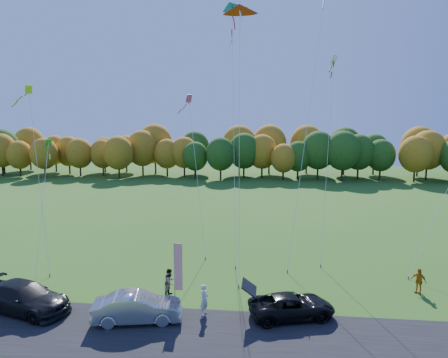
# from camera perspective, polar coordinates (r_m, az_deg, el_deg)

# --- Properties ---
(ground) EXTENTS (160.00, 160.00, 0.00)m
(ground) POSITION_cam_1_polar(r_m,az_deg,el_deg) (26.35, -1.46, -17.20)
(ground) COLOR #2A5316
(asphalt_strip) EXTENTS (90.00, 6.00, 0.01)m
(asphalt_strip) POSITION_cam_1_polar(r_m,az_deg,el_deg) (22.84, -2.89, -21.47)
(asphalt_strip) COLOR black
(asphalt_strip) RESTS_ON ground
(tree_line) EXTENTS (116.00, 12.00, 10.00)m
(tree_line) POSITION_cam_1_polar(r_m,az_deg,el_deg) (79.44, 3.79, 0.09)
(tree_line) COLOR #1E4711
(tree_line) RESTS_ON ground
(black_suv) EXTENTS (5.41, 3.58, 1.38)m
(black_suv) POSITION_cam_1_polar(r_m,az_deg,el_deg) (24.64, 9.65, -17.43)
(black_suv) COLOR black
(black_suv) RESTS_ON ground
(silver_sedan) EXTENTS (5.27, 2.72, 1.66)m
(silver_sedan) POSITION_cam_1_polar(r_m,az_deg,el_deg) (24.33, -12.24, -17.49)
(silver_sedan) COLOR #AFAEB3
(silver_sedan) RESTS_ON ground
(dark_truck_a) EXTENTS (6.36, 3.94, 1.72)m
(dark_truck_a) POSITION_cam_1_polar(r_m,az_deg,el_deg) (27.68, -26.64, -14.87)
(dark_truck_a) COLOR black
(dark_truck_a) RESTS_ON ground
(person_tailgate_a) EXTENTS (0.65, 0.79, 1.85)m
(person_tailgate_a) POSITION_cam_1_polar(r_m,az_deg,el_deg) (24.51, -2.83, -16.85)
(person_tailgate_a) COLOR silver
(person_tailgate_a) RESTS_ON ground
(person_tailgate_b) EXTENTS (0.87, 1.01, 1.78)m
(person_tailgate_b) POSITION_cam_1_polar(r_m,az_deg,el_deg) (27.19, -7.75, -14.38)
(person_tailgate_b) COLOR gray
(person_tailgate_b) RESTS_ON ground
(person_east) EXTENTS (0.99, 0.98, 1.68)m
(person_east) POSITION_cam_1_polar(r_m,az_deg,el_deg) (30.20, 26.05, -12.92)
(person_east) COLOR #BA7411
(person_east) RESTS_ON ground
(feather_flag) EXTENTS (0.53, 0.07, 4.00)m
(feather_flag) POSITION_cam_1_polar(r_m,az_deg,el_deg) (25.37, -6.66, -12.28)
(feather_flag) COLOR #999999
(feather_flag) RESTS_ON ground
(kite_delta_blue) EXTENTS (2.75, 11.53, 23.72)m
(kite_delta_blue) POSITION_cam_1_polar(r_m,az_deg,el_deg) (35.12, 1.36, 9.29)
(kite_delta_blue) COLOR #4C3F33
(kite_delta_blue) RESTS_ON ground
(kite_parafoil_orange) EXTENTS (5.68, 11.65, 24.82)m
(kite_parafoil_orange) POSITION_cam_1_polar(r_m,az_deg,el_deg) (34.77, 12.08, 9.58)
(kite_parafoil_orange) COLOR #4C3F33
(kite_parafoil_orange) RESTS_ON ground
(kite_delta_red) EXTENTS (2.97, 9.84, 22.13)m
(kite_delta_red) POSITION_cam_1_polar(r_m,az_deg,el_deg) (30.91, 2.18, 9.35)
(kite_delta_red) COLOR #4C3F33
(kite_delta_red) RESTS_ON ground
(kite_diamond_yellow) EXTENTS (4.47, 5.80, 14.58)m
(kite_diamond_yellow) POSITION_cam_1_polar(r_m,az_deg,el_deg) (34.23, -24.98, 0.34)
(kite_diamond_yellow) COLOR #4C3F33
(kite_diamond_yellow) RESTS_ON ground
(kite_diamond_green) EXTENTS (2.37, 6.61, 10.18)m
(kite_diamond_green) POSITION_cam_1_polar(r_m,az_deg,el_deg) (32.87, -24.54, -3.72)
(kite_diamond_green) COLOR #4C3F33
(kite_diamond_green) RESTS_ON ground
(kite_diamond_white) EXTENTS (2.18, 7.31, 17.50)m
(kite_diamond_white) POSITION_cam_1_polar(r_m,az_deg,el_deg) (34.33, 14.60, 3.31)
(kite_diamond_white) COLOR #4C3F33
(kite_diamond_white) RESTS_ON ground
(kite_diamond_pink) EXTENTS (3.30, 7.92, 14.23)m
(kite_diamond_pink) POSITION_cam_1_polar(r_m,az_deg,el_deg) (35.77, -3.96, 1.07)
(kite_diamond_pink) COLOR #4C3F33
(kite_diamond_pink) RESTS_ON ground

